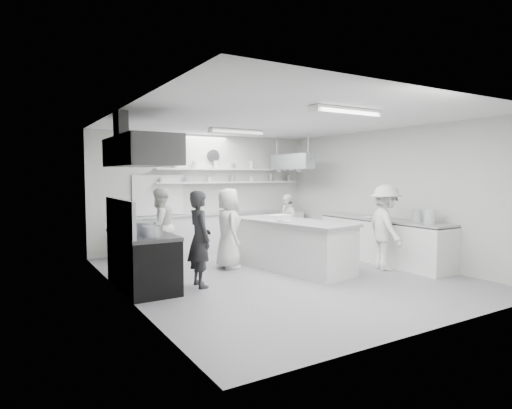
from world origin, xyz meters
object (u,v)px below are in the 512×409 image
right_counter (383,241)px  cook_back (159,226)px  back_counter (221,231)px  stove (143,262)px  prep_island (292,246)px  cook_stove (200,239)px

right_counter → cook_back: size_ratio=1.96×
back_counter → right_counter: bearing=-55.3°
stove → right_counter: (5.25, -0.60, 0.02)m
right_counter → prep_island: size_ratio=1.26×
prep_island → cook_stove: (-2.18, -0.27, 0.36)m
back_counter → right_counter: right_counter is taller
stove → cook_stove: (0.88, -0.44, 0.39)m
prep_island → cook_back: (-2.18, 1.92, 0.36)m
prep_island → cook_stove: bearing=176.4°
prep_island → cook_back: cook_back is taller
stove → cook_stove: bearing=-26.2°
stove → right_counter: right_counter is taller
cook_stove → back_counter: bearing=-28.1°
cook_stove → right_counter: bearing=-88.4°
cook_stove → prep_island: bearing=-79.1°
back_counter → right_counter: 4.13m
cook_stove → stove: bearing=67.6°
prep_island → cook_stove: 2.22m
cook_back → stove: bearing=40.4°
stove → prep_island: size_ratio=0.69×
stove → back_counter: 4.03m
back_counter → prep_island: (0.16, -2.96, 0.02)m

